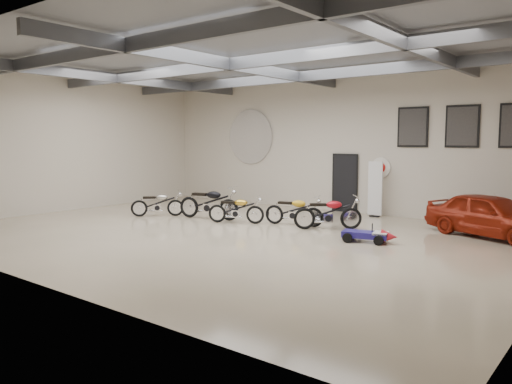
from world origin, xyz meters
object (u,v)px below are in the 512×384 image
Objects in this scene: motorcycle_gold at (236,209)px; go_kart at (370,233)px; motorcycle_black at (209,202)px; vintage_car at (491,215)px; banner_stand at (375,189)px; motorcycle_red at (328,212)px; motorcycle_yellow at (294,210)px; motorcycle_silver at (157,203)px.

motorcycle_gold is 4.73m from go_kart.
vintage_car reaches higher than motorcycle_black.
go_kart is (1.78, -4.19, -0.70)m from banner_stand.
motorcycle_gold is 7.47m from vintage_car.
motorcycle_red is at bearing -8.79° from motorcycle_gold.
motorcycle_gold is at bearing 164.85° from go_kart.
motorcycle_red reaches higher than motorcycle_yellow.
go_kart is at bearing -65.30° from banner_stand.
banner_stand is at bearing 50.14° from motorcycle_red.
motorcycle_red is at bearing -89.39° from banner_stand.
motorcycle_gold is at bearing -16.18° from motorcycle_black.
motorcycle_red is 0.56× the size of vintage_car.
vintage_car is at bearing -28.16° from motorcycle_silver.
banner_stand is 4.37m from vintage_car.
motorcycle_yellow reaches higher than motorcycle_gold.
banner_stand is 3.51m from motorcycle_yellow.
go_kart is (3.01, -0.94, -0.23)m from motorcycle_yellow.
banner_stand reaches higher than motorcycle_gold.
motorcycle_yellow is at bearing -109.00° from banner_stand.
motorcycle_black is 8.66m from vintage_car.
motorcycle_red reaches higher than motorcycle_silver.
motorcycle_red is at bearing -2.06° from motorcycle_black.
motorcycle_yellow is (4.83, 1.35, 0.02)m from motorcycle_silver.
banner_stand is at bearing 28.62° from motorcycle_gold.
vintage_car reaches higher than go_kart.
motorcycle_silver is 0.50× the size of vintage_car.
motorcycle_black is at bearing 164.51° from go_kart.
motorcycle_yellow reaches higher than go_kart.
motorcycle_silver is 3.17m from motorcycle_gold.
motorcycle_red is (4.16, 0.77, -0.06)m from motorcycle_black.
motorcycle_black is 1.23× the size of motorcycle_gold.
motorcycle_yellow is at bearing 145.34° from motorcycle_red.
motorcycle_black is 1.29m from motorcycle_gold.
vintage_car is (7.03, 2.52, 0.14)m from motorcycle_gold.
motorcycle_silver is at bearing -172.37° from motorcycle_black.
banner_stand is 0.53× the size of vintage_car.
motorcycle_yellow is (-1.23, -3.25, -0.47)m from banner_stand.
motorcycle_red is (2.88, 0.85, 0.05)m from motorcycle_gold.
vintage_car is (4.15, 1.67, 0.09)m from motorcycle_red.
motorcycle_silver is 0.95× the size of motorcycle_yellow.
go_kart is 3.57m from vintage_car.
motorcycle_gold reaches higher than motorcycle_silver.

